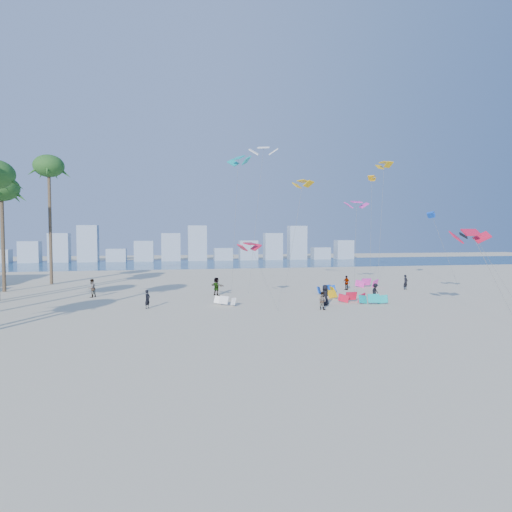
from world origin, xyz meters
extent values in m
plane|color=beige|center=(0.00, 0.00, 0.00)|extent=(220.00, 220.00, 0.00)
plane|color=navy|center=(0.00, 72.00, 0.01)|extent=(220.00, 220.00, 0.00)
imported|color=black|center=(-6.75, 15.64, 0.82)|extent=(0.65, 0.72, 1.64)
imported|color=gray|center=(8.10, 12.25, 0.77)|extent=(0.90, 0.94, 1.54)
imported|color=black|center=(9.11, 14.27, 0.95)|extent=(1.10, 1.04, 1.89)
imported|color=gray|center=(15.33, 24.30, 0.84)|extent=(0.80, 1.06, 1.67)
imported|color=black|center=(15.39, 17.06, 0.79)|extent=(1.17, 1.07, 1.57)
imported|color=gray|center=(0.01, 22.70, 0.95)|extent=(1.59, 1.70, 1.91)
imported|color=black|center=(22.27, 23.25, 0.86)|extent=(0.75, 0.65, 1.72)
imported|color=gray|center=(-12.75, 23.63, 0.94)|extent=(1.11, 1.16, 1.89)
cylinder|color=#595959|center=(3.42, 14.75, 2.81)|extent=(1.59, 5.05, 5.63)
cylinder|color=#595959|center=(8.85, 23.85, 6.29)|extent=(2.98, 2.91, 12.59)
cylinder|color=#595959|center=(15.21, 21.59, 5.05)|extent=(1.12, 2.12, 10.10)
cylinder|color=#595959|center=(2.60, 26.70, 7.83)|extent=(1.55, 4.83, 15.67)
cylinder|color=#595959|center=(20.29, 28.42, 7.07)|extent=(2.43, 4.87, 14.15)
cylinder|color=#595959|center=(25.07, 12.41, 3.33)|extent=(1.13, 4.90, 6.68)
cylinder|color=#595959|center=(4.81, 25.23, 8.30)|extent=(2.47, 3.58, 16.61)
cylinder|color=#595959|center=(30.15, 27.68, 4.68)|extent=(1.54, 3.90, 9.37)
cylinder|color=#595959|center=(18.10, 3.94, 3.33)|extent=(1.24, 3.62, 6.68)
cylinder|color=#595959|center=(23.84, 32.72, 8.32)|extent=(2.75, 3.95, 16.65)
cylinder|color=brown|center=(-23.20, 30.00, 5.79)|extent=(0.40, 0.40, 11.59)
ellipsoid|color=#22541D|center=(-23.20, 30.00, 11.59)|extent=(3.80, 3.80, 2.85)
cylinder|color=brown|center=(-19.99, 37.00, 7.60)|extent=(0.40, 0.40, 15.20)
ellipsoid|color=#22541D|center=(-19.99, 37.00, 15.20)|extent=(3.80, 3.80, 2.85)
cube|color=#9EADBF|center=(-42.00, 82.00, 1.50)|extent=(4.40, 3.00, 3.00)
cube|color=#9EADBF|center=(-35.80, 82.00, 2.40)|extent=(4.40, 3.00, 4.80)
cube|color=#9EADBF|center=(-29.60, 82.00, 3.30)|extent=(4.40, 3.00, 6.60)
cube|color=#9EADBF|center=(-23.40, 82.00, 4.20)|extent=(4.40, 3.00, 8.40)
cube|color=#9EADBF|center=(-17.20, 82.00, 1.50)|extent=(4.40, 3.00, 3.00)
cube|color=#9EADBF|center=(-11.00, 82.00, 2.40)|extent=(4.40, 3.00, 4.80)
cube|color=#9EADBF|center=(-4.80, 82.00, 3.30)|extent=(4.40, 3.00, 6.60)
cube|color=#9EADBF|center=(1.40, 82.00, 4.20)|extent=(4.40, 3.00, 8.40)
cube|color=#9EADBF|center=(7.60, 82.00, 1.50)|extent=(4.40, 3.00, 3.00)
cube|color=#9EADBF|center=(13.80, 82.00, 2.40)|extent=(4.40, 3.00, 4.80)
cube|color=#9EADBF|center=(20.00, 82.00, 3.30)|extent=(4.40, 3.00, 6.60)
cube|color=#9EADBF|center=(26.20, 82.00, 4.20)|extent=(4.40, 3.00, 8.40)
cube|color=#9EADBF|center=(32.40, 82.00, 1.50)|extent=(4.40, 3.00, 3.00)
cube|color=#9EADBF|center=(38.60, 82.00, 2.40)|extent=(4.40, 3.00, 4.80)
camera|label=1|loc=(-4.63, -23.55, 6.61)|focal=30.75mm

